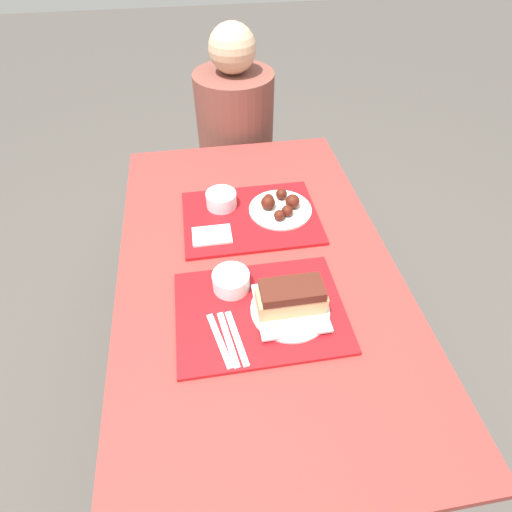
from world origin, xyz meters
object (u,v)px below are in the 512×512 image
(tray_far, at_px, (251,217))
(brisket_sandwich_plate, at_px, (291,301))
(bowl_coleslaw_far, at_px, (221,199))
(person_seated_across, at_px, (235,120))
(wings_plate_far, at_px, (280,206))
(tray_near, at_px, (260,312))
(bowl_coleslaw_near, at_px, (231,280))

(tray_far, bearing_deg, brisket_sandwich_plate, -83.61)
(bowl_coleslaw_far, relative_size, person_seated_across, 0.15)
(wings_plate_far, relative_size, person_seated_across, 0.31)
(bowl_coleslaw_far, height_order, person_seated_across, person_seated_across)
(bowl_coleslaw_far, distance_m, wings_plate_far, 0.20)
(tray_far, relative_size, person_seated_across, 0.64)
(tray_near, relative_size, brisket_sandwich_plate, 2.13)
(tray_far, bearing_deg, wings_plate_far, 8.77)
(tray_near, relative_size, bowl_coleslaw_near, 4.34)
(tray_near, distance_m, wings_plate_far, 0.44)
(bowl_coleslaw_far, bearing_deg, wings_plate_far, -16.07)
(tray_near, distance_m, person_seated_across, 1.11)
(brisket_sandwich_plate, height_order, wings_plate_far, brisket_sandwich_plate)
(bowl_coleslaw_near, relative_size, bowl_coleslaw_far, 1.00)
(tray_near, height_order, bowl_coleslaw_near, bowl_coleslaw_near)
(bowl_coleslaw_near, distance_m, brisket_sandwich_plate, 0.18)
(wings_plate_far, bearing_deg, bowl_coleslaw_near, -122.93)
(tray_far, relative_size, brisket_sandwich_plate, 2.13)
(wings_plate_far, bearing_deg, tray_far, -171.23)
(brisket_sandwich_plate, relative_size, bowl_coleslaw_far, 2.04)
(bowl_coleslaw_far, bearing_deg, tray_near, -82.95)
(tray_near, bearing_deg, person_seated_across, 86.52)
(tray_near, bearing_deg, wings_plate_far, 71.41)
(wings_plate_far, bearing_deg, bowl_coleslaw_far, 163.93)
(brisket_sandwich_plate, xyz_separation_m, bowl_coleslaw_far, (-0.14, 0.48, -0.01))
(wings_plate_far, height_order, person_seated_across, person_seated_across)
(tray_far, xyz_separation_m, wings_plate_far, (0.10, 0.02, 0.02))
(tray_near, xyz_separation_m, bowl_coleslaw_near, (-0.07, 0.09, 0.04))
(bowl_coleslaw_near, height_order, bowl_coleslaw_far, same)
(bowl_coleslaw_far, bearing_deg, brisket_sandwich_plate, -74.06)
(brisket_sandwich_plate, height_order, person_seated_across, person_seated_across)
(brisket_sandwich_plate, height_order, bowl_coleslaw_far, brisket_sandwich_plate)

